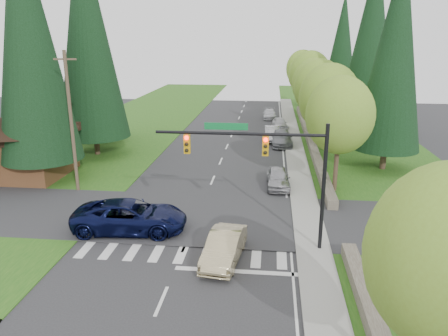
% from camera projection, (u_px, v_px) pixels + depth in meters
% --- Properties ---
extents(ground, '(120.00, 120.00, 0.00)m').
position_uv_depth(ground, '(167.00, 288.00, 19.65)').
color(ground, '#28282B').
rests_on(ground, ground).
extents(grass_east, '(14.00, 110.00, 0.06)m').
position_uv_depth(grass_east, '(370.00, 168.00, 37.32)').
color(grass_east, '#205316').
rests_on(grass_east, ground).
extents(grass_west, '(14.00, 110.00, 0.06)m').
position_uv_depth(grass_west, '(79.00, 160.00, 40.02)').
color(grass_west, '#205316').
rests_on(grass_west, ground).
extents(cross_street, '(120.00, 8.00, 0.10)m').
position_uv_depth(cross_street, '(197.00, 218.00, 27.26)').
color(cross_street, '#28282B').
rests_on(cross_street, ground).
extents(sidewalk_east, '(1.80, 80.00, 0.13)m').
position_uv_depth(sidewalk_east, '(297.00, 160.00, 39.85)').
color(sidewalk_east, gray).
rests_on(sidewalk_east, ground).
extents(curb_east, '(0.20, 80.00, 0.13)m').
position_uv_depth(curb_east, '(288.00, 159.00, 39.93)').
color(curb_east, gray).
rests_on(curb_east, ground).
extents(stone_wall_north, '(0.70, 40.00, 0.70)m').
position_uv_depth(stone_wall_north, '(309.00, 138.00, 47.20)').
color(stone_wall_north, '#4C4438').
rests_on(stone_wall_north, ground).
extents(traffic_signal, '(8.70, 0.37, 6.80)m').
position_uv_depth(traffic_signal, '(269.00, 158.00, 22.03)').
color(traffic_signal, black).
rests_on(traffic_signal, ground).
extents(brown_building, '(8.40, 8.40, 5.40)m').
position_uv_depth(brown_building, '(24.00, 138.00, 34.57)').
color(brown_building, '#4C2D19').
rests_on(brown_building, ground).
extents(utility_pole, '(1.60, 0.24, 10.00)m').
position_uv_depth(utility_pole, '(71.00, 122.00, 30.57)').
color(utility_pole, '#473828').
rests_on(utility_pole, ground).
extents(decid_tree_0, '(4.80, 4.80, 8.37)m').
position_uv_depth(decid_tree_0, '(340.00, 115.00, 30.39)').
color(decid_tree_0, '#38281C').
rests_on(decid_tree_0, ground).
extents(decid_tree_1, '(5.20, 5.20, 8.80)m').
position_uv_depth(decid_tree_1, '(329.00, 99.00, 36.98)').
color(decid_tree_1, '#38281C').
rests_on(decid_tree_1, ground).
extents(decid_tree_2, '(5.00, 5.00, 8.82)m').
position_uv_depth(decid_tree_2, '(319.00, 88.00, 43.63)').
color(decid_tree_2, '#38281C').
rests_on(decid_tree_2, ground).
extents(decid_tree_3, '(5.00, 5.00, 8.55)m').
position_uv_depth(decid_tree_3, '(314.00, 83.00, 50.35)').
color(decid_tree_3, '#38281C').
rests_on(decid_tree_3, ground).
extents(decid_tree_4, '(5.40, 5.40, 9.18)m').
position_uv_depth(decid_tree_4, '(310.00, 75.00, 56.89)').
color(decid_tree_4, '#38281C').
rests_on(decid_tree_4, ground).
extents(decid_tree_5, '(4.80, 4.80, 8.30)m').
position_uv_depth(decid_tree_5, '(305.00, 74.00, 63.72)').
color(decid_tree_5, '#38281C').
rests_on(decid_tree_5, ground).
extents(decid_tree_6, '(5.20, 5.20, 8.86)m').
position_uv_depth(decid_tree_6, '(302.00, 69.00, 70.28)').
color(decid_tree_6, '#38281C').
rests_on(decid_tree_6, ground).
extents(conifer_w_a, '(6.12, 6.12, 19.80)m').
position_uv_depth(conifer_w_a, '(29.00, 37.00, 31.20)').
color(conifer_w_a, '#38281C').
rests_on(conifer_w_a, ground).
extents(conifer_w_b, '(5.44, 5.44, 17.80)m').
position_uv_depth(conifer_w_b, '(22.00, 50.00, 35.60)').
color(conifer_w_b, '#38281C').
rests_on(conifer_w_b, ground).
extents(conifer_w_c, '(6.46, 6.46, 20.80)m').
position_uv_depth(conifer_w_c, '(87.00, 31.00, 38.56)').
color(conifer_w_c, '#38281C').
rests_on(conifer_w_c, ground).
extents(conifer_w_e, '(5.78, 5.78, 18.80)m').
position_uv_depth(conifer_w_e, '(93.00, 42.00, 44.77)').
color(conifer_w_e, '#38281C').
rests_on(conifer_w_e, ground).
extents(conifer_e_a, '(5.44, 5.44, 17.80)m').
position_uv_depth(conifer_e_a, '(395.00, 51.00, 34.39)').
color(conifer_e_a, '#38281C').
rests_on(conifer_e_a, ground).
extents(conifer_e_b, '(6.12, 6.12, 19.80)m').
position_uv_depth(conifer_e_b, '(372.00, 37.00, 47.32)').
color(conifer_e_b, '#38281C').
rests_on(conifer_e_b, ground).
extents(conifer_e_c, '(5.10, 5.10, 16.80)m').
position_uv_depth(conifer_e_c, '(342.00, 48.00, 61.18)').
color(conifer_e_c, '#38281C').
rests_on(conifer_e_c, ground).
extents(sedan_champagne, '(2.09, 4.65, 1.48)m').
position_uv_depth(sedan_champagne, '(224.00, 247.00, 21.88)').
color(sedan_champagne, tan).
rests_on(sedan_champagne, ground).
extents(suv_navy, '(6.71, 3.48, 1.81)m').
position_uv_depth(suv_navy, '(130.00, 216.00, 25.20)').
color(suv_navy, black).
rests_on(suv_navy, ground).
extents(parked_car_a, '(1.83, 4.24, 1.43)m').
position_uv_depth(parked_car_a, '(278.00, 178.00, 32.63)').
color(parked_car_a, '#A1A1A5').
rests_on(parked_car_a, ground).
extents(parked_car_b, '(2.20, 5.16, 1.48)m').
position_uv_depth(parked_car_b, '(282.00, 138.00, 45.26)').
color(parked_car_b, slate).
rests_on(parked_car_b, ground).
extents(parked_car_c, '(1.68, 4.52, 1.48)m').
position_uv_depth(parked_car_c, '(272.00, 134.00, 47.39)').
color(parked_car_c, '#A7A7AC').
rests_on(parked_car_c, ground).
extents(parked_car_d, '(2.03, 4.09, 1.34)m').
position_uv_depth(parked_car_d, '(280.00, 123.00, 53.39)').
color(parked_car_d, silver).
rests_on(parked_car_d, ground).
extents(parked_car_e, '(1.87, 4.31, 1.23)m').
position_uv_depth(parked_car_e, '(270.00, 114.00, 59.95)').
color(parked_car_e, '#BABABF').
rests_on(parked_car_e, ground).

